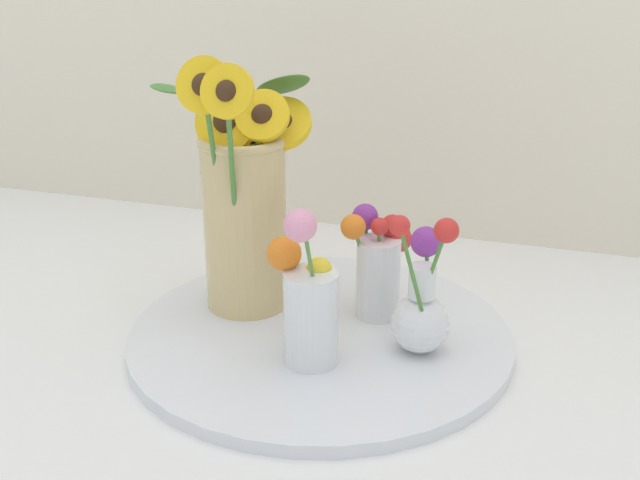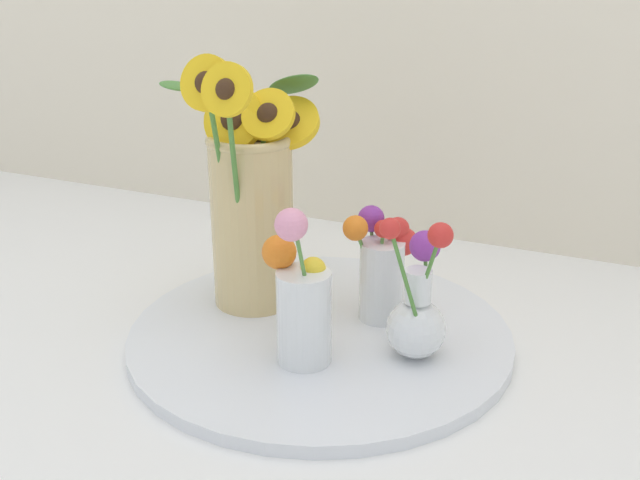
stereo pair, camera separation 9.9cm
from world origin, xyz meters
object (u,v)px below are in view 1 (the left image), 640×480
serving_tray (320,335)px  vase_small_back (378,262)px  vase_bulb_right (421,305)px  vase_small_center (308,301)px  mason_jar_sunflowers (245,205)px

serving_tray → vase_small_back: vase_small_back is taller
vase_bulb_right → vase_small_back: vase_bulb_right is taller
vase_bulb_right → vase_small_back: size_ratio=1.29×
serving_tray → vase_small_back: 0.13m
vase_small_center → vase_small_back: 0.16m
vase_bulb_right → mason_jar_sunflowers: bearing=168.1°
mason_jar_sunflowers → vase_bulb_right: mason_jar_sunflowers is taller
vase_small_back → mason_jar_sunflowers: bearing=-171.1°
mason_jar_sunflowers → vase_small_back: (0.19, 0.03, -0.07)m
serving_tray → vase_small_center: (0.01, -0.08, 0.09)m
mason_jar_sunflowers → vase_small_back: size_ratio=2.36×
vase_small_center → vase_small_back: bearing=71.9°
vase_bulb_right → vase_small_back: bearing=132.5°
serving_tray → mason_jar_sunflowers: (-0.13, 0.04, 0.16)m
vase_small_back → vase_bulb_right: bearing=-47.5°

